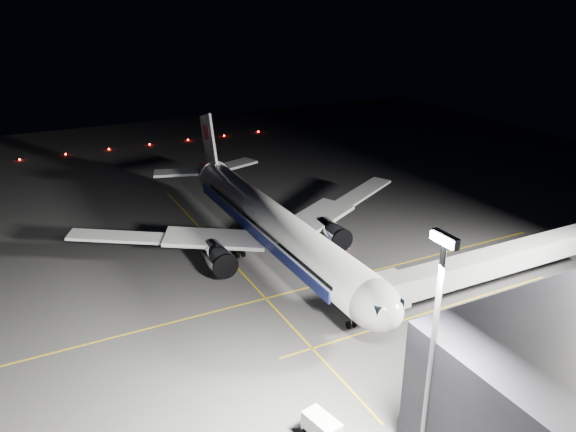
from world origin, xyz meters
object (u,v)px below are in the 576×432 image
(airliner, at_px, (270,223))
(jet_bridge, at_px, (482,265))
(safety_cone_c, at_px, (338,240))
(safety_cone_a, at_px, (301,233))
(safety_cone_b, at_px, (348,246))
(service_truck, at_px, (325,431))
(baggage_tug, at_px, (298,226))
(floodlight_mast_south, at_px, (434,337))

(airliner, bearing_deg, jet_bridge, 38.04)
(airliner, distance_m, safety_cone_c, 12.33)
(safety_cone_a, distance_m, safety_cone_b, 8.58)
(service_truck, relative_size, safety_cone_c, 8.45)
(safety_cone_a, height_order, safety_cone_c, safety_cone_a)
(jet_bridge, relative_size, safety_cone_c, 60.11)
(service_truck, bearing_deg, airliner, 150.02)
(safety_cone_a, bearing_deg, service_truck, -25.71)
(baggage_tug, bearing_deg, service_truck, -30.47)
(jet_bridge, height_order, safety_cone_c, jet_bridge)
(service_truck, distance_m, safety_cone_b, 39.72)
(safety_cone_a, bearing_deg, baggage_tug, 165.44)
(floodlight_mast_south, relative_size, safety_cone_b, 30.24)
(airliner, bearing_deg, service_truck, -18.30)
(jet_bridge, height_order, safety_cone_b, jet_bridge)
(airliner, xyz_separation_m, baggage_tug, (-6.44, 7.99, -4.43))
(jet_bridge, bearing_deg, airliner, -141.96)
(jet_bridge, xyz_separation_m, floodlight_mast_south, (18.00, -24.07, 7.79))
(safety_cone_b, xyz_separation_m, safety_cone_c, (-2.75, -0.11, -0.06))
(airliner, relative_size, safety_cone_c, 107.43)
(floodlight_mast_south, distance_m, baggage_tug, 50.89)
(airliner, height_order, service_truck, airliner)
(baggage_tug, xyz_separation_m, safety_cone_b, (9.70, 3.42, -0.39))
(jet_bridge, height_order, floodlight_mast_south, floodlight_mast_south)
(airliner, relative_size, service_truck, 12.71)
(airliner, relative_size, jet_bridge, 1.79)
(safety_cone_a, bearing_deg, airliner, -59.71)
(airliner, distance_m, jet_bridge, 29.31)
(service_truck, bearing_deg, floodlight_mast_south, 34.14)
(baggage_tug, relative_size, safety_cone_c, 4.07)
(baggage_tug, bearing_deg, safety_cone_c, 20.26)
(baggage_tug, xyz_separation_m, safety_cone_a, (2.09, -0.54, -0.43))
(floodlight_mast_south, bearing_deg, safety_cone_c, 156.87)
(service_truck, xyz_separation_m, baggage_tug, (-41.95, 19.74, -0.52))
(floodlight_mast_south, bearing_deg, airliner, 171.67)
(floodlight_mast_south, relative_size, baggage_tug, 8.88)
(safety_cone_b, bearing_deg, baggage_tug, -160.56)
(baggage_tug, bearing_deg, airliner, -56.40)
(floodlight_mast_south, distance_m, service_truck, 13.69)
(jet_bridge, xyz_separation_m, safety_cone_c, (-22.57, -6.74, -4.30))
(safety_cone_a, relative_size, safety_cone_b, 0.89)
(floodlight_mast_south, distance_m, safety_cone_c, 45.74)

